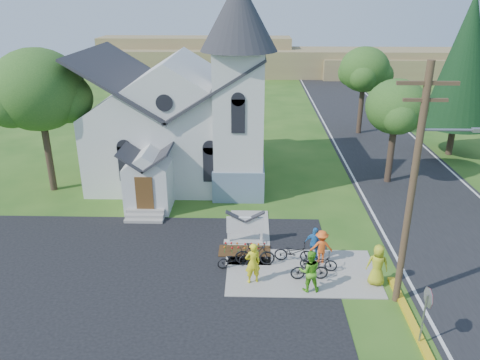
{
  "coord_description": "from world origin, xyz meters",
  "views": [
    {
      "loc": [
        -0.88,
        -18.21,
        12.19
      ],
      "look_at": [
        -1.5,
        5.0,
        2.82
      ],
      "focal_mm": 35.0,
      "sensor_mm": 36.0,
      "label": 1
    }
  ],
  "objects_px": {
    "cyclist_2": "(315,244)",
    "cyclist_4": "(377,265)",
    "bike_0": "(234,259)",
    "stop_sign": "(427,305)",
    "bike_1": "(255,254)",
    "cyclist_1": "(310,271)",
    "bike_3": "(309,269)",
    "church_sign": "(245,225)",
    "bike_4": "(319,262)",
    "cyclist_0": "(253,263)",
    "utility_pole": "(415,183)",
    "bike_2": "(294,252)",
    "cyclist_3": "(321,247)"
  },
  "relations": [
    {
      "from": "cyclist_0",
      "to": "cyclist_1",
      "type": "bearing_deg",
      "value": 150.18
    },
    {
      "from": "bike_2",
      "to": "cyclist_3",
      "type": "height_order",
      "value": "cyclist_3"
    },
    {
      "from": "cyclist_0",
      "to": "cyclist_4",
      "type": "height_order",
      "value": "cyclist_0"
    },
    {
      "from": "church_sign",
      "to": "cyclist_3",
      "type": "distance_m",
      "value": 4.12
    },
    {
      "from": "cyclist_0",
      "to": "bike_4",
      "type": "height_order",
      "value": "cyclist_0"
    },
    {
      "from": "cyclist_1",
      "to": "bike_4",
      "type": "relative_size",
      "value": 1.12
    },
    {
      "from": "church_sign",
      "to": "bike_4",
      "type": "relative_size",
      "value": 1.27
    },
    {
      "from": "bike_2",
      "to": "cyclist_2",
      "type": "bearing_deg",
      "value": -71.36
    },
    {
      "from": "bike_0",
      "to": "cyclist_1",
      "type": "distance_m",
      "value": 3.84
    },
    {
      "from": "cyclist_4",
      "to": "bike_3",
      "type": "bearing_deg",
      "value": 3.29
    },
    {
      "from": "bike_1",
      "to": "church_sign",
      "type": "bearing_deg",
      "value": 14.73
    },
    {
      "from": "stop_sign",
      "to": "cyclist_2",
      "type": "xyz_separation_m",
      "value": [
        -3.23,
        5.84,
        -0.89
      ]
    },
    {
      "from": "cyclist_0",
      "to": "bike_2",
      "type": "relative_size",
      "value": 1.05
    },
    {
      "from": "bike_1",
      "to": "cyclist_4",
      "type": "relative_size",
      "value": 0.98
    },
    {
      "from": "cyclist_3",
      "to": "bike_4",
      "type": "distance_m",
      "value": 0.83
    },
    {
      "from": "bike_1",
      "to": "cyclist_4",
      "type": "bearing_deg",
      "value": -103.64
    },
    {
      "from": "cyclist_1",
      "to": "cyclist_4",
      "type": "relative_size",
      "value": 0.99
    },
    {
      "from": "church_sign",
      "to": "cyclist_1",
      "type": "distance_m",
      "value": 5.02
    },
    {
      "from": "church_sign",
      "to": "bike_1",
      "type": "relative_size",
      "value": 1.15
    },
    {
      "from": "bike_1",
      "to": "bike_4",
      "type": "height_order",
      "value": "bike_1"
    },
    {
      "from": "utility_pole",
      "to": "cyclist_1",
      "type": "relative_size",
      "value": 5.18
    },
    {
      "from": "bike_1",
      "to": "bike_4",
      "type": "relative_size",
      "value": 1.11
    },
    {
      "from": "bike_1",
      "to": "bike_2",
      "type": "xyz_separation_m",
      "value": [
        1.87,
        0.36,
        -0.08
      ]
    },
    {
      "from": "bike_0",
      "to": "cyclist_4",
      "type": "xyz_separation_m",
      "value": [
        6.4,
        -1.23,
        0.56
      ]
    },
    {
      "from": "cyclist_0",
      "to": "utility_pole",
      "type": "bearing_deg",
      "value": 152.41
    },
    {
      "from": "bike_0",
      "to": "bike_3",
      "type": "distance_m",
      "value": 3.6
    },
    {
      "from": "cyclist_1",
      "to": "bike_4",
      "type": "xyz_separation_m",
      "value": [
        0.62,
        1.59,
        -0.51
      ]
    },
    {
      "from": "stop_sign",
      "to": "cyclist_4",
      "type": "relative_size",
      "value": 1.28
    },
    {
      "from": "cyclist_0",
      "to": "bike_4",
      "type": "distance_m",
      "value": 3.29
    },
    {
      "from": "bike_3",
      "to": "bike_4",
      "type": "height_order",
      "value": "bike_3"
    },
    {
      "from": "bike_0",
      "to": "cyclist_2",
      "type": "relative_size",
      "value": 0.93
    },
    {
      "from": "bike_0",
      "to": "cyclist_3",
      "type": "xyz_separation_m",
      "value": [
        4.18,
        0.51,
        0.43
      ]
    },
    {
      "from": "cyclist_0",
      "to": "cyclist_4",
      "type": "bearing_deg",
      "value": 162.73
    },
    {
      "from": "bike_1",
      "to": "cyclist_0",
      "type": "bearing_deg",
      "value": 177.06
    },
    {
      "from": "church_sign",
      "to": "cyclist_0",
      "type": "bearing_deg",
      "value": -83.55
    },
    {
      "from": "utility_pole",
      "to": "bike_1",
      "type": "bearing_deg",
      "value": 157.09
    },
    {
      "from": "church_sign",
      "to": "bike_4",
      "type": "xyz_separation_m",
      "value": [
        3.48,
        -2.54,
        -0.52
      ]
    },
    {
      "from": "bike_0",
      "to": "cyclist_4",
      "type": "bearing_deg",
      "value": -119.64
    },
    {
      "from": "cyclist_4",
      "to": "church_sign",
      "type": "bearing_deg",
      "value": -22.85
    },
    {
      "from": "cyclist_2",
      "to": "cyclist_4",
      "type": "xyz_separation_m",
      "value": [
        2.5,
        -2.02,
        0.13
      ]
    },
    {
      "from": "bike_4",
      "to": "bike_0",
      "type": "bearing_deg",
      "value": 94.87
    },
    {
      "from": "bike_2",
      "to": "bike_4",
      "type": "xyz_separation_m",
      "value": [
        1.1,
        -0.76,
        -0.04
      ]
    },
    {
      "from": "cyclist_0",
      "to": "bike_4",
      "type": "xyz_separation_m",
      "value": [
        3.08,
        1.04,
        -0.53
      ]
    },
    {
      "from": "stop_sign",
      "to": "cyclist_2",
      "type": "distance_m",
      "value": 6.74
    },
    {
      "from": "bike_0",
      "to": "cyclist_2",
      "type": "height_order",
      "value": "cyclist_2"
    },
    {
      "from": "cyclist_0",
      "to": "bike_2",
      "type": "bearing_deg",
      "value": -154.97
    },
    {
      "from": "utility_pole",
      "to": "cyclist_2",
      "type": "xyz_separation_m",
      "value": [
        -3.16,
        3.14,
        -4.51
      ]
    },
    {
      "from": "bike_3",
      "to": "cyclist_0",
      "type": "bearing_deg",
      "value": 93.17
    },
    {
      "from": "cyclist_0",
      "to": "bike_0",
      "type": "bearing_deg",
      "value": -71.07
    },
    {
      "from": "cyclist_1",
      "to": "bike_3",
      "type": "distance_m",
      "value": 0.93
    }
  ]
}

